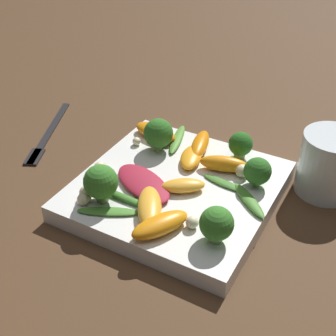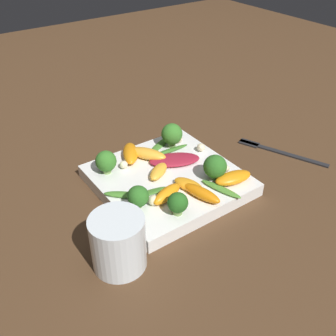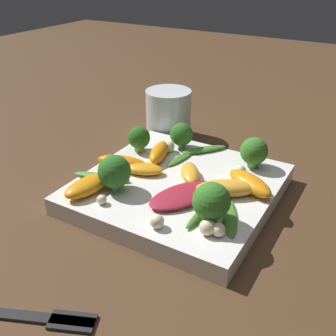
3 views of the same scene
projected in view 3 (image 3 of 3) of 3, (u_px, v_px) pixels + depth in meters
name	position (u px, v px, depth m)	size (l,w,h in m)	color
ground_plane	(178.00, 196.00, 0.55)	(2.40, 2.40, 0.00)	#4C331E
plate	(178.00, 189.00, 0.54)	(0.25, 0.25, 0.03)	white
drinking_glass	(168.00, 114.00, 0.70)	(0.08, 0.08, 0.09)	white
fork	(17.00, 314.00, 0.36)	(0.09, 0.19, 0.01)	#262628
radicchio_leaf_0	(184.00, 195.00, 0.49)	(0.11, 0.09, 0.01)	maroon
orange_segment_0	(142.00, 168.00, 0.55)	(0.04, 0.06, 0.01)	orange
orange_segment_1	(159.00, 152.00, 0.59)	(0.07, 0.04, 0.02)	orange
orange_segment_2	(122.00, 162.00, 0.56)	(0.04, 0.08, 0.02)	orange
orange_segment_3	(227.00, 188.00, 0.50)	(0.07, 0.08, 0.02)	#FCAD33
orange_segment_4	(250.00, 183.00, 0.51)	(0.06, 0.08, 0.02)	orange
orange_segment_5	(190.00, 173.00, 0.54)	(0.06, 0.05, 0.02)	#FCAD33
orange_segment_6	(88.00, 185.00, 0.50)	(0.08, 0.04, 0.02)	orange
broccoli_floret_0	(254.00, 152.00, 0.56)	(0.04, 0.04, 0.05)	#84AD5B
broccoli_floret_1	(139.00, 138.00, 0.60)	(0.03, 0.03, 0.04)	#7A9E51
broccoli_floret_2	(181.00, 135.00, 0.61)	(0.04, 0.04, 0.04)	#7A9E51
broccoli_floret_3	(114.00, 172.00, 0.50)	(0.04, 0.04, 0.05)	#84AD5B
broccoli_floret_4	(211.00, 202.00, 0.44)	(0.04, 0.04, 0.05)	#7A9E51
arugula_sprig_0	(102.00, 177.00, 0.54)	(0.04, 0.08, 0.01)	#518E33
arugula_sprig_1	(206.00, 208.00, 0.47)	(0.10, 0.02, 0.01)	#3D7528
arugula_sprig_2	(180.00, 158.00, 0.59)	(0.06, 0.02, 0.00)	#3D7528
arugula_sprig_3	(204.00, 149.00, 0.61)	(0.07, 0.06, 0.01)	#47842D
arugula_sprig_4	(230.00, 216.00, 0.46)	(0.08, 0.05, 0.00)	#47842D
macadamia_nut_0	(169.00, 147.00, 0.61)	(0.02, 0.02, 0.02)	beige
macadamia_nut_1	(240.00, 170.00, 0.54)	(0.02, 0.02, 0.02)	beige
macadamia_nut_2	(207.00, 227.00, 0.43)	(0.02, 0.02, 0.02)	beige
macadamia_nut_3	(102.00, 200.00, 0.48)	(0.01, 0.01, 0.01)	beige
macadamia_nut_4	(157.00, 221.00, 0.44)	(0.02, 0.02, 0.02)	beige
macadamia_nut_5	(218.00, 230.00, 0.43)	(0.02, 0.02, 0.02)	beige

